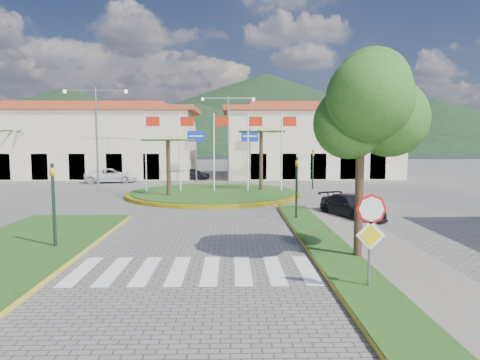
{
  "coord_description": "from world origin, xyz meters",
  "views": [
    {
      "loc": [
        1.24,
        -8.99,
        4.04
      ],
      "look_at": [
        1.6,
        8.0,
        2.45
      ],
      "focal_mm": 32.0,
      "sensor_mm": 36.0,
      "label": 1
    }
  ],
  "objects_px": {
    "deciduous_tree": "(361,105)",
    "car_side_right": "(352,207)",
    "car_dark_b": "(314,172)",
    "roundabout_island": "(214,193)",
    "stop_sign": "(371,226)",
    "white_van": "(111,176)",
    "car_dark_a": "(193,174)"
  },
  "relations": [
    {
      "from": "stop_sign",
      "to": "car_side_right",
      "type": "relative_size",
      "value": 0.63
    },
    {
      "from": "stop_sign",
      "to": "car_side_right",
      "type": "height_order",
      "value": "stop_sign"
    },
    {
      "from": "white_van",
      "to": "car_dark_a",
      "type": "distance_m",
      "value": 8.17
    },
    {
      "from": "roundabout_island",
      "to": "white_van",
      "type": "height_order",
      "value": "roundabout_island"
    },
    {
      "from": "roundabout_island",
      "to": "stop_sign",
      "type": "distance_m",
      "value": 20.69
    },
    {
      "from": "deciduous_tree",
      "to": "car_dark_b",
      "type": "relative_size",
      "value": 1.71
    },
    {
      "from": "stop_sign",
      "to": "deciduous_tree",
      "type": "distance_m",
      "value": 4.59
    },
    {
      "from": "roundabout_island",
      "to": "car_side_right",
      "type": "distance_m",
      "value": 11.89
    },
    {
      "from": "roundabout_island",
      "to": "deciduous_tree",
      "type": "xyz_separation_m",
      "value": [
        5.5,
        -17.0,
        5.01
      ]
    },
    {
      "from": "deciduous_tree",
      "to": "car_dark_a",
      "type": "relative_size",
      "value": 1.97
    },
    {
      "from": "roundabout_island",
      "to": "white_van",
      "type": "xyz_separation_m",
      "value": [
        -10.12,
        9.69,
        0.5
      ]
    },
    {
      "from": "roundabout_island",
      "to": "car_dark_b",
      "type": "distance_m",
      "value": 17.42
    },
    {
      "from": "white_van",
      "to": "car_dark_b",
      "type": "height_order",
      "value": "white_van"
    },
    {
      "from": "stop_sign",
      "to": "car_dark_a",
      "type": "distance_m",
      "value": 33.94
    },
    {
      "from": "stop_sign",
      "to": "car_dark_a",
      "type": "bearing_deg",
      "value": 102.88
    },
    {
      "from": "roundabout_island",
      "to": "deciduous_tree",
      "type": "relative_size",
      "value": 1.87
    },
    {
      "from": "roundabout_island",
      "to": "car_dark_a",
      "type": "height_order",
      "value": "roundabout_island"
    },
    {
      "from": "stop_sign",
      "to": "deciduous_tree",
      "type": "relative_size",
      "value": 0.39
    },
    {
      "from": "stop_sign",
      "to": "white_van",
      "type": "relative_size",
      "value": 0.55
    },
    {
      "from": "car_dark_a",
      "to": "car_dark_b",
      "type": "relative_size",
      "value": 0.87
    },
    {
      "from": "car_side_right",
      "to": "car_dark_b",
      "type": "bearing_deg",
      "value": 62.59
    },
    {
      "from": "car_dark_b",
      "to": "car_side_right",
      "type": "relative_size",
      "value": 0.95
    },
    {
      "from": "deciduous_tree",
      "to": "white_van",
      "type": "relative_size",
      "value": 1.4
    },
    {
      "from": "car_side_right",
      "to": "deciduous_tree",
      "type": "bearing_deg",
      "value": -125.58
    },
    {
      "from": "car_dark_a",
      "to": "car_side_right",
      "type": "bearing_deg",
      "value": -137.9
    },
    {
      "from": "car_side_right",
      "to": "car_dark_a",
      "type": "bearing_deg",
      "value": 93.39
    },
    {
      "from": "deciduous_tree",
      "to": "car_side_right",
      "type": "bearing_deg",
      "value": 75.58
    },
    {
      "from": "white_van",
      "to": "car_side_right",
      "type": "height_order",
      "value": "white_van"
    },
    {
      "from": "deciduous_tree",
      "to": "car_side_right",
      "type": "xyz_separation_m",
      "value": [
        2.0,
        7.78,
        -4.57
      ]
    },
    {
      "from": "deciduous_tree",
      "to": "car_dark_a",
      "type": "distance_m",
      "value": 31.46
    },
    {
      "from": "white_van",
      "to": "car_side_right",
      "type": "relative_size",
      "value": 1.15
    },
    {
      "from": "stop_sign",
      "to": "car_side_right",
      "type": "distance_m",
      "value": 11.19
    }
  ]
}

